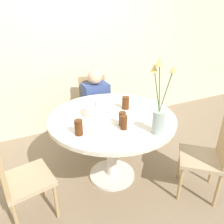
# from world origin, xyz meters

# --- Properties ---
(ground_plane) EXTENTS (16.00, 16.00, 0.00)m
(ground_plane) POSITION_xyz_m (0.00, 0.00, 0.00)
(ground_plane) COLOR #89755B
(wall_back) EXTENTS (8.00, 0.05, 2.60)m
(wall_back) POSITION_xyz_m (0.00, 1.37, 1.30)
(wall_back) COLOR beige
(wall_back) RESTS_ON ground_plane
(dining_table) EXTENTS (1.29, 1.29, 0.77)m
(dining_table) POSITION_xyz_m (0.00, 0.00, 0.64)
(dining_table) COLOR silver
(dining_table) RESTS_ON ground_plane
(chair_left_flank) EXTENTS (0.46, 0.46, 0.89)m
(chair_left_flank) POSITION_xyz_m (0.17, 0.97, 0.50)
(chair_left_flank) COLOR tan
(chair_left_flank) RESTS_ON ground_plane
(chair_near_front) EXTENTS (0.46, 0.46, 0.89)m
(chair_near_front) POSITION_xyz_m (-0.97, -0.17, 0.50)
(chair_near_front) COLOR tan
(chair_near_front) RESTS_ON ground_plane
(chair_right_flank) EXTENTS (0.56, 0.56, 0.89)m
(chair_right_flank) POSITION_xyz_m (0.75, -0.64, 0.50)
(chair_right_flank) COLOR tan
(chair_right_flank) RESTS_ON ground_plane
(birthday_cake) EXTENTS (0.23, 0.23, 0.15)m
(birthday_cake) POSITION_xyz_m (-0.15, 0.08, 0.83)
(birthday_cake) COLOR white
(birthday_cake) RESTS_ON dining_table
(flower_vase) EXTENTS (0.15, 0.16, 0.66)m
(flower_vase) POSITION_xyz_m (0.20, -0.49, 0.99)
(flower_vase) COLOR #9EB2AD
(flower_vase) RESTS_ON dining_table
(side_plate) EXTENTS (0.18, 0.18, 0.01)m
(side_plate) POSITION_xyz_m (-0.24, -0.22, 0.78)
(side_plate) COLOR silver
(side_plate) RESTS_ON dining_table
(drink_glass_0) EXTENTS (0.06, 0.06, 0.13)m
(drink_glass_0) POSITION_xyz_m (-0.02, -0.29, 0.84)
(drink_glass_0) COLOR #51280F
(drink_glass_0) RESTS_ON dining_table
(drink_glass_1) EXTENTS (0.06, 0.06, 0.13)m
(drink_glass_1) POSITION_xyz_m (-0.00, -0.22, 0.84)
(drink_glass_1) COLOR #51280F
(drink_glass_1) RESTS_ON dining_table
(drink_glass_2) EXTENTS (0.07, 0.07, 0.14)m
(drink_glass_2) POSITION_xyz_m (-0.42, -0.21, 0.84)
(drink_glass_2) COLOR #51280F
(drink_glass_2) RESTS_ON dining_table
(drink_glass_3) EXTENTS (0.08, 0.08, 0.14)m
(drink_glass_3) POSITION_xyz_m (0.21, 0.09, 0.84)
(drink_glass_3) COLOR #51280F
(drink_glass_3) RESTS_ON dining_table
(person_guest) EXTENTS (0.34, 0.24, 1.05)m
(person_guest) POSITION_xyz_m (0.14, 0.81, 0.49)
(person_guest) COLOR #383333
(person_guest) RESTS_ON ground_plane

